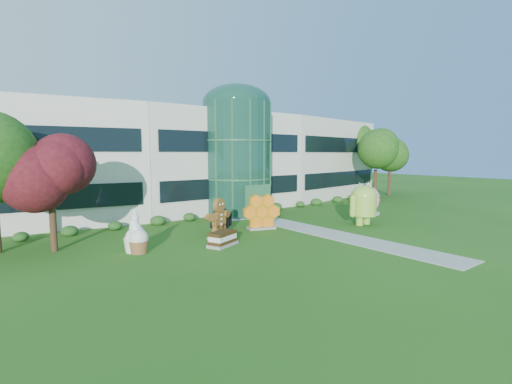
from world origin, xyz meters
TOP-DOWN VIEW (x-y plane):
  - ground at (0.00, 0.00)m, footprint 140.00×140.00m
  - building at (0.00, 18.00)m, footprint 46.00×15.00m
  - atrium at (0.00, 12.00)m, footprint 6.00×6.00m
  - walkway at (0.00, 2.00)m, footprint 2.40×20.00m
  - tree_red at (-15.50, 7.50)m, footprint 4.00×4.00m
  - trees_backdrop at (0.00, 13.00)m, footprint 52.00×8.00m
  - android_green at (4.54, 1.75)m, footprint 3.14×2.10m
  - android_black at (-5.65, 5.79)m, footprint 1.89×1.32m
  - donut at (9.02, 4.40)m, footprint 2.35×1.14m
  - gingerbread at (-6.54, 4.62)m, footprint 3.03×2.14m
  - ice_cream_sandwich at (-7.44, 2.80)m, footprint 2.16×1.64m
  - honeycomb at (-2.60, 5.22)m, footprint 3.06×1.91m
  - froyo at (-11.95, 4.64)m, footprint 1.79×1.79m
  - cupcake at (-11.92, 4.25)m, footprint 1.45×1.45m

SIDE VIEW (x-z plane):
  - ground at x=0.00m, z-range 0.00..0.00m
  - walkway at x=0.00m, z-range 0.00..0.04m
  - ice_cream_sandwich at x=-7.44m, z-range 0.00..0.86m
  - cupcake at x=-11.92m, z-range 0.00..1.34m
  - android_black at x=-5.65m, z-range 0.00..2.07m
  - honeycomb at x=-2.60m, z-range 0.00..2.26m
  - froyo at x=-11.95m, z-range 0.00..2.36m
  - donut at x=9.02m, z-range 0.00..2.44m
  - gingerbread at x=-6.54m, z-range 0.00..2.61m
  - android_green at x=4.54m, z-range 0.00..3.55m
  - tree_red at x=-15.50m, z-range 0.00..6.00m
  - trees_backdrop at x=0.00m, z-range 0.00..8.40m
  - building at x=0.00m, z-range 0.00..9.30m
  - atrium at x=0.00m, z-range 0.00..9.80m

